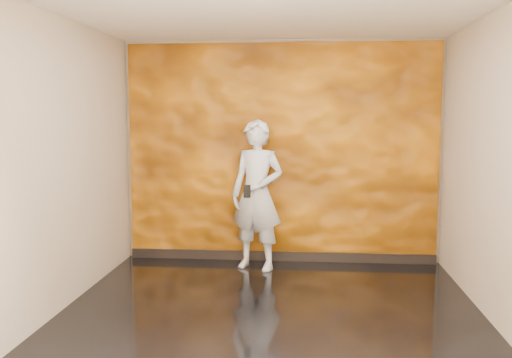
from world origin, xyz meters
The scene contains 5 objects.
room centered at (0.00, 0.00, 1.40)m, with size 4.02×4.02×2.81m.
feature_wall centered at (0.00, 1.96, 1.38)m, with size 3.90×0.06×2.75m, color orange.
baseboard centered at (0.00, 1.92, 0.06)m, with size 3.90×0.04×0.12m, color black.
man centered at (-0.27, 1.53, 0.90)m, with size 0.66×0.43×1.81m, color #A0A7AF.
phone centered at (-0.36, 1.28, 0.98)m, with size 0.08×0.02×0.15m, color black.
Camera 1 is at (0.35, -5.23, 1.87)m, focal length 40.00 mm.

